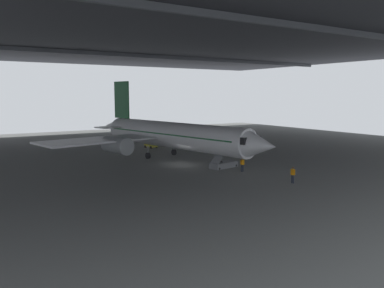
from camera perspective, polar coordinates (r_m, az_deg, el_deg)
The scene contains 7 objects.
ground_plane at distance 50.88m, azimuth -0.97°, elevation -2.96°, with size 110.00×110.00×0.00m, color slate.
hangar_structure at distance 62.82m, azimuth -7.86°, elevation 15.07°, with size 121.00×99.00×18.28m.
airplane_main at distance 54.92m, azimuth -3.23°, elevation 1.34°, with size 34.33×35.11×11.09m.
boarding_stairs at distance 48.64m, azimuth 4.69°, elevation -2.59°, with size 4.31×2.16×4.58m.
crew_worker_near_nose at distance 41.21m, azimuth 14.49°, elevation -4.23°, with size 0.26×0.55×1.71m.
crew_worker_by_stairs at distance 46.20m, azimuth 7.36°, elevation -2.88°, with size 0.55×0.26×1.65m.
baggage_tug at distance 66.56m, azimuth -6.02°, elevation -0.13°, with size 1.66×2.39×0.90m.
Camera 1 is at (-26.04, -42.78, 9.00)m, focal length 36.58 mm.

